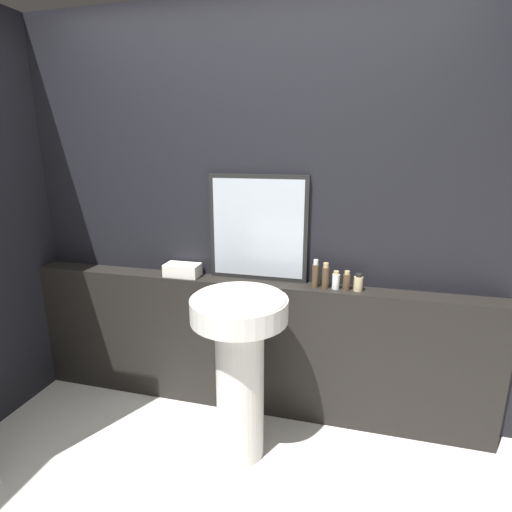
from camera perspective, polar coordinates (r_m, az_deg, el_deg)
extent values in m
cube|color=black|center=(2.49, -0.43, 5.21)|extent=(8.00, 0.06, 2.50)
cube|color=black|center=(2.66, -1.04, -12.68)|extent=(2.97, 0.16, 0.88)
cylinder|color=silver|center=(2.30, -2.29, -18.41)|extent=(0.26, 0.26, 0.82)
cylinder|color=silver|center=(2.08, -2.42, -7.61)|extent=(0.51, 0.51, 0.12)
torus|color=silver|center=(2.06, -2.44, -6.09)|extent=(0.49, 0.49, 0.02)
cube|color=black|center=(2.45, 0.31, 3.98)|extent=(0.61, 0.03, 0.65)
cube|color=#B2BCC6|center=(2.44, 0.26, 3.94)|extent=(0.56, 0.02, 0.60)
cube|color=silver|center=(2.62, -10.45, -1.97)|extent=(0.23, 0.13, 0.08)
cylinder|color=#4C3823|center=(2.39, 8.48, -2.83)|extent=(0.04, 0.04, 0.14)
cylinder|color=silver|center=(2.36, 8.56, -0.87)|extent=(0.03, 0.03, 0.03)
cylinder|color=#4C3823|center=(2.38, 9.89, -3.07)|extent=(0.04, 0.04, 0.13)
cylinder|color=tan|center=(2.36, 9.97, -1.29)|extent=(0.03, 0.03, 0.03)
cylinder|color=white|center=(2.39, 11.34, -3.59)|extent=(0.04, 0.04, 0.09)
cylinder|color=tan|center=(2.37, 11.41, -2.34)|extent=(0.03, 0.03, 0.02)
cylinder|color=#4C3823|center=(2.38, 12.82, -3.64)|extent=(0.04, 0.04, 0.09)
cylinder|color=tan|center=(2.37, 12.90, -2.33)|extent=(0.03, 0.03, 0.02)
cylinder|color=#C6B284|center=(2.38, 14.40, -3.85)|extent=(0.05, 0.05, 0.08)
cylinder|color=black|center=(2.37, 14.48, -2.68)|extent=(0.04, 0.04, 0.02)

